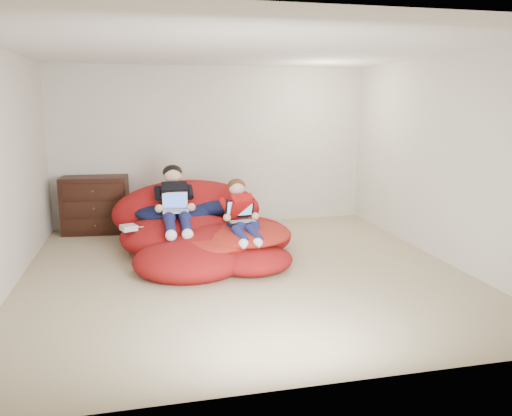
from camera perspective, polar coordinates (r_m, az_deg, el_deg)
The scene contains 9 objects.
room_shell at distance 5.82m, azimuth -1.42°, elevation -5.14°, with size 5.10×5.10×2.77m.
dresser at distance 7.89m, azimuth -17.86°, elevation 0.35°, with size 0.99×0.58×0.86m.
beanbag_pile at distance 6.59m, azimuth -6.04°, elevation -2.73°, with size 2.36×2.48×0.95m.
cream_pillow at distance 7.31m, azimuth -10.05°, elevation 1.41°, with size 0.48×0.31×0.31m, color beige.
older_boy at distance 6.52m, azimuth -9.27°, elevation 0.94°, with size 0.35×1.19×0.78m.
younger_boy at distance 6.19m, azimuth -1.79°, elevation -0.32°, with size 0.39×1.04×0.68m.
laptop_white at distance 6.44m, azimuth -9.19°, elevation 0.18°, with size 0.34×0.29×0.24m.
laptop_black at distance 6.15m, azimuth -1.69°, elevation -0.88°, with size 0.38×0.37×0.25m.
power_adapter at distance 6.36m, azimuth -14.36°, elevation -2.19°, with size 0.18×0.18×0.07m, color silver.
Camera 1 is at (-1.09, -5.46, 1.92)m, focal length 35.00 mm.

